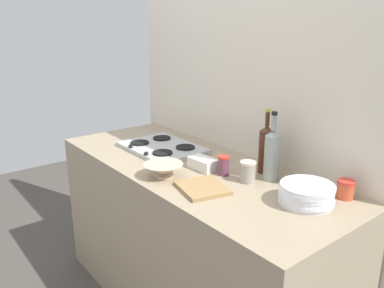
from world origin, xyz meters
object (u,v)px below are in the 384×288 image
at_px(cutting_board, 202,188).
at_px(wine_bottle_mid_left, 272,154).
at_px(plate_stack, 306,194).
at_px(condiment_jar_front, 346,189).
at_px(wine_bottle_leftmost, 266,148).
at_px(mixing_bowl, 163,170).
at_px(butter_dish, 203,164).
at_px(condiment_jar_rear, 248,172).
at_px(condiment_jar_spare, 224,165).
at_px(stovetop_hob, 162,147).

bearing_deg(cutting_board, wine_bottle_mid_left, 71.28).
xyz_separation_m(plate_stack, condiment_jar_front, (0.07, 0.18, -0.00)).
height_order(wine_bottle_leftmost, mixing_bowl, wine_bottle_leftmost).
height_order(wine_bottle_leftmost, butter_dish, wine_bottle_leftmost).
bearing_deg(wine_bottle_leftmost, wine_bottle_mid_left, -32.32).
height_order(condiment_jar_rear, cutting_board, condiment_jar_rear).
bearing_deg(mixing_bowl, plate_stack, 25.79).
bearing_deg(condiment_jar_front, mixing_bowl, -145.31).
height_order(condiment_jar_front, condiment_jar_rear, condiment_jar_rear).
height_order(wine_bottle_leftmost, condiment_jar_rear, wine_bottle_leftmost).
bearing_deg(cutting_board, condiment_jar_rear, 74.43).
height_order(plate_stack, condiment_jar_rear, condiment_jar_rear).
relative_size(wine_bottle_mid_left, condiment_jar_spare, 3.40).
distance_m(wine_bottle_mid_left, condiment_jar_rear, 0.14).
bearing_deg(wine_bottle_mid_left, stovetop_hob, -168.35).
bearing_deg(condiment_jar_rear, cutting_board, -105.57).
bearing_deg(plate_stack, stovetop_hob, -176.52).
distance_m(mixing_bowl, cutting_board, 0.24).
height_order(plate_stack, butter_dish, plate_stack).
bearing_deg(butter_dish, mixing_bowl, -99.71).
distance_m(mixing_bowl, condiment_jar_rear, 0.41).
distance_m(condiment_jar_rear, cutting_board, 0.24).
bearing_deg(stovetop_hob, butter_dish, -2.32).
xyz_separation_m(plate_stack, mixing_bowl, (-0.62, -0.30, -0.01)).
bearing_deg(mixing_bowl, butter_dish, 80.29).
bearing_deg(wine_bottle_mid_left, plate_stack, -18.20).
distance_m(stovetop_hob, butter_dish, 0.40).
distance_m(stovetop_hob, mixing_bowl, 0.44).
bearing_deg(plate_stack, cutting_board, -146.98).
xyz_separation_m(wine_bottle_leftmost, cutting_board, (-0.03, -0.39, -0.12)).
relative_size(mixing_bowl, cutting_board, 0.88).
height_order(condiment_jar_front, condiment_jar_spare, condiment_jar_spare).
distance_m(stovetop_hob, cutting_board, 0.63).
xyz_separation_m(wine_bottle_leftmost, condiment_jar_rear, (0.04, -0.16, -0.07)).
relative_size(wine_bottle_leftmost, wine_bottle_mid_left, 0.98).
height_order(mixing_bowl, butter_dish, mixing_bowl).
bearing_deg(condiment_jar_front, condiment_jar_rear, -152.92).
xyz_separation_m(wine_bottle_leftmost, wine_bottle_mid_left, (0.09, -0.05, 0.00)).
xyz_separation_m(wine_bottle_leftmost, mixing_bowl, (-0.27, -0.44, -0.09)).
relative_size(wine_bottle_mid_left, cutting_board, 1.52).
height_order(wine_bottle_mid_left, condiment_jar_spare, wine_bottle_mid_left).
bearing_deg(stovetop_hob, condiment_jar_spare, 1.26).
relative_size(condiment_jar_front, condiment_jar_rear, 0.80).
bearing_deg(plate_stack, condiment_jar_rear, -176.43).
xyz_separation_m(mixing_bowl, condiment_jar_spare, (0.16, 0.25, 0.01)).
relative_size(butter_dish, condiment_jar_front, 1.86).
relative_size(stovetop_hob, condiment_jar_rear, 4.80).
relative_size(mixing_bowl, condiment_jar_spare, 1.97).
xyz_separation_m(wine_bottle_mid_left, butter_dish, (-0.31, -0.16, -0.10)).
distance_m(wine_bottle_mid_left, cutting_board, 0.37).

